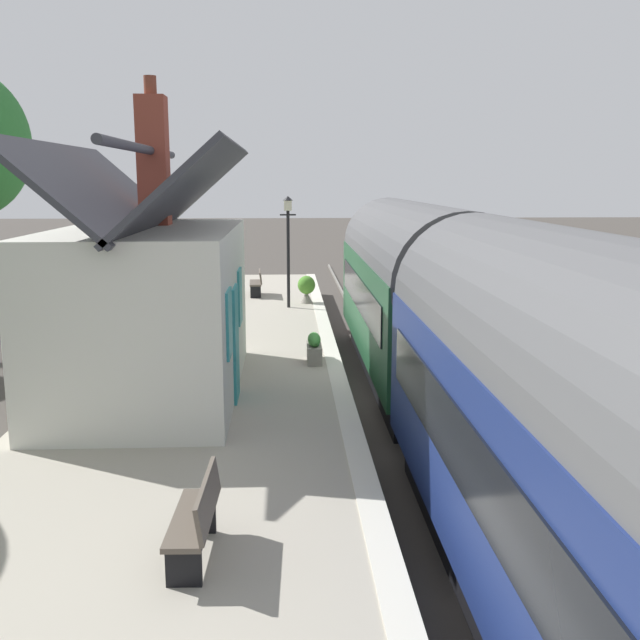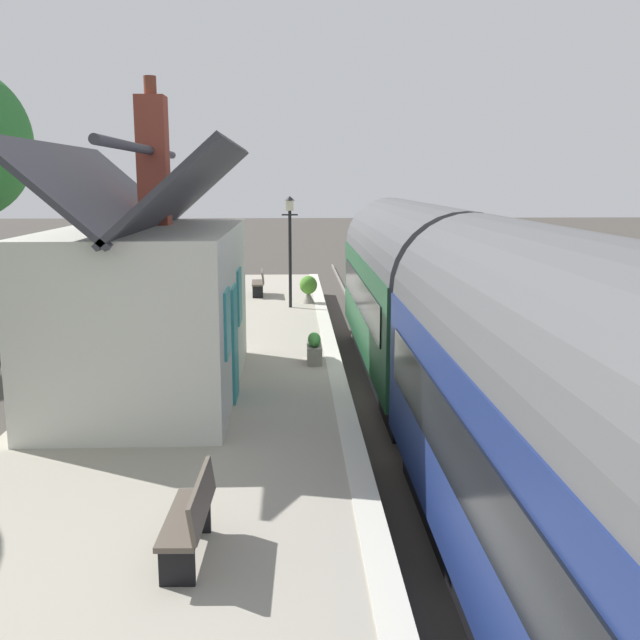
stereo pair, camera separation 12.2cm
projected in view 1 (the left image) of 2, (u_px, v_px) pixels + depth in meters
The scene contains 12 objects.
ground_plane at pixel (390, 407), 15.77m from camera, with size 160.00×160.00×0.00m, color #423D38.
platform at pixel (210, 390), 15.52m from camera, with size 32.00×5.75×0.85m, color #A39B8C.
platform_edge_coping at pixel (336, 369), 15.56m from camera, with size 32.00×0.36×0.02m, color beige.
rail_near at pixel (464, 403), 15.83m from camera, with size 52.00×0.08×0.14m, color gray.
rail_far at pixel (398, 404), 15.77m from camera, with size 52.00×0.08×0.14m, color gray.
train at pixel (466, 333), 12.67m from camera, with size 20.26×2.73×4.32m.
station_building at pixel (151, 303), 13.68m from camera, with size 6.63×3.47×5.95m.
bench_platform_end at pixel (257, 282), 25.44m from camera, with size 1.42×0.49×0.88m.
bench_near_building at pixel (198, 516), 7.72m from camera, with size 1.41×0.47×0.88m.
planter_bench_left at pixel (306, 288), 23.89m from camera, with size 0.58×0.58×0.90m.
planter_edge_far at pixel (314, 348), 16.19m from camera, with size 0.93×0.32×0.65m.
lamp_post_platform at pixel (288, 230), 22.70m from camera, with size 0.32×0.50×3.51m.
Camera 1 is at (-15.04, 2.22, 4.84)m, focal length 40.78 mm.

